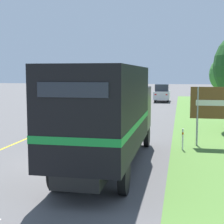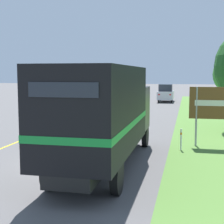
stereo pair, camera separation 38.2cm
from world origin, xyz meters
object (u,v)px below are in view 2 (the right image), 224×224
Objects in this scene: lead_car_silver_ahead at (166,93)px; highway_sign at (215,104)px; horse_trailer_truck at (104,112)px; delineator_post at (181,139)px; lead_car_white at (103,104)px.

lead_car_silver_ahead is 25.37m from highway_sign.
horse_trailer_truck is 2.80× the size of highway_sign.
horse_trailer_truck reaches higher than lead_car_silver_ahead.
highway_sign is 3.25× the size of delineator_post.
lead_car_silver_ahead is 1.36× the size of highway_sign.
highway_sign is (4.10, 4.64, -0.05)m from horse_trailer_truck.
horse_trailer_truck is at bearing -126.65° from delineator_post.
lead_car_white is at bearing 104.17° from horse_trailer_truck.
highway_sign reaches higher than delineator_post.
lead_car_white reaches higher than delineator_post.
horse_trailer_truck reaches higher than delineator_post.
horse_trailer_truck is 29.72m from lead_car_silver_ahead.
lead_car_white is 12.09m from highway_sign.
highway_sign is 2.36m from delineator_post.
lead_car_white is (-3.53, 13.97, -0.98)m from horse_trailer_truck.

